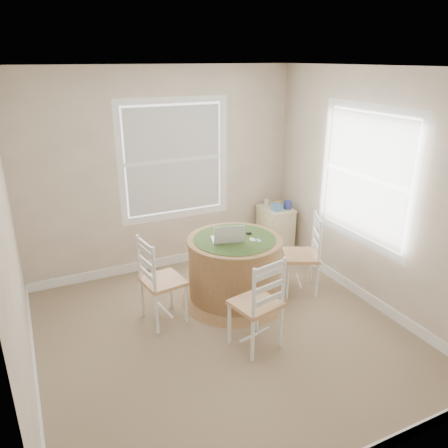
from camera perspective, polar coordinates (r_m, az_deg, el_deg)
room at (r=4.25m, az=1.04°, el=2.05°), size 3.64×3.64×2.64m
round_table at (r=5.05m, az=1.37°, el=-5.60°), size 1.25×1.25×0.77m
chair_left at (r=4.67m, az=-7.98°, el=-7.33°), size 0.46×0.47×0.95m
chair_near at (r=4.25m, az=4.16°, el=-10.29°), size 0.49×0.48×0.95m
chair_right at (r=5.28m, az=10.00°, el=-4.01°), size 0.54×0.55×0.95m
laptop at (r=4.84m, az=0.45°, el=-1.86°), size 0.40×0.37×0.23m
mouse at (r=4.87m, az=3.73°, el=-2.05°), size 0.07×0.10×0.03m
phone at (r=4.86m, az=4.53°, el=-2.20°), size 0.06×0.09×0.02m
keys at (r=5.03m, az=3.26°, el=-1.30°), size 0.07×0.06×0.02m
corner_chest at (r=6.32m, az=6.68°, el=-0.82°), size 0.40×0.53×0.69m
tissue_box at (r=6.09m, az=6.90°, el=2.25°), size 0.12×0.12×0.10m
box_yellow at (r=6.27m, az=7.06°, el=2.61°), size 0.15×0.10×0.06m
box_blue at (r=6.16m, az=8.14°, el=2.50°), size 0.08×0.08×0.12m
cup_cream at (r=6.28m, az=5.72°, el=2.83°), size 0.07×0.07×0.09m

